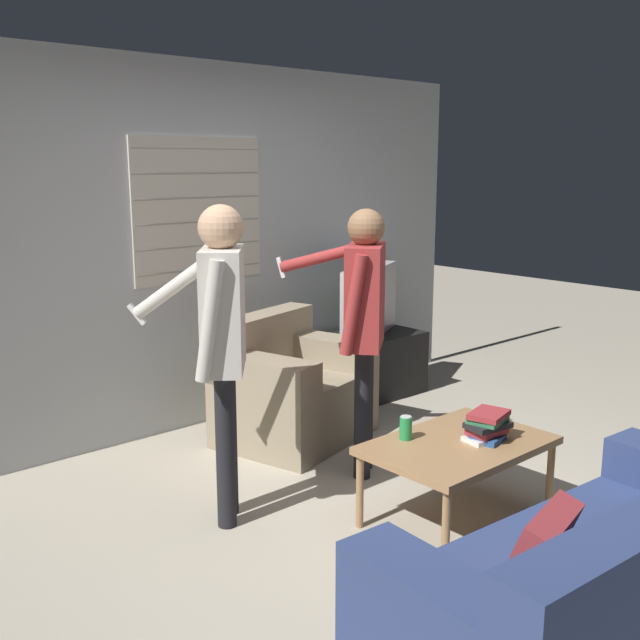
{
  "coord_description": "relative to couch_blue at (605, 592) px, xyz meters",
  "views": [
    {
      "loc": [
        -2.79,
        -2.47,
        1.86
      ],
      "look_at": [
        -0.07,
        0.6,
        1.0
      ],
      "focal_mm": 42.0,
      "sensor_mm": 36.0,
      "label": 1
    }
  ],
  "objects": [
    {
      "name": "ground_plane",
      "position": [
        0.34,
        1.3,
        -0.3
      ],
      "size": [
        16.0,
        16.0,
        0.0
      ],
      "primitive_type": "plane",
      "color": "#B2A893"
    },
    {
      "name": "wall_back",
      "position": [
        0.34,
        3.33,
        0.98
      ],
      "size": [
        5.2,
        0.08,
        2.55
      ],
      "color": "#ADB2B7",
      "rests_on": "ground_plane"
    },
    {
      "name": "couch_blue",
      "position": [
        0.0,
        0.0,
        0.0
      ],
      "size": [
        1.89,
        0.96,
        0.79
      ],
      "rotation": [
        0.0,
        0.0,
        -0.07
      ],
      "color": "navy",
      "rests_on": "ground_plane"
    },
    {
      "name": "armchair_beige",
      "position": [
        0.65,
        2.64,
        0.04
      ],
      "size": [
        1.12,
        0.98,
        0.84
      ],
      "rotation": [
        0.0,
        0.0,
        3.4
      ],
      "color": "gray",
      "rests_on": "ground_plane"
    },
    {
      "name": "coffee_table",
      "position": [
        0.53,
        1.11,
        0.09
      ],
      "size": [
        0.96,
        0.65,
        0.44
      ],
      "color": "#9E754C",
      "rests_on": "ground_plane"
    },
    {
      "name": "tv_stand",
      "position": [
        1.75,
        2.97,
        -0.05
      ],
      "size": [
        0.87,
        0.54,
        0.51
      ],
      "color": "black",
      "rests_on": "ground_plane"
    },
    {
      "name": "tv",
      "position": [
        1.75,
        2.97,
        0.48
      ],
      "size": [
        0.82,
        0.54,
        0.55
      ],
      "rotation": [
        0.0,
        0.0,
        3.6
      ],
      "color": "#B2B2B7",
      "rests_on": "tv_stand"
    },
    {
      "name": "person_left_standing",
      "position": [
        -0.37,
        1.93,
        0.75
      ],
      "size": [
        0.49,
        0.75,
        1.67
      ],
      "rotation": [
        0.0,
        0.0,
        0.89
      ],
      "color": "black",
      "rests_on": "ground_plane"
    },
    {
      "name": "person_right_standing",
      "position": [
        0.6,
        1.89,
        0.72
      ],
      "size": [
        0.53,
        0.83,
        1.61
      ],
      "rotation": [
        0.0,
        0.0,
        0.69
      ],
      "color": "black",
      "rests_on": "ground_plane"
    },
    {
      "name": "book_stack",
      "position": [
        0.66,
        1.02,
        0.22
      ],
      "size": [
        0.25,
        0.21,
        0.16
      ],
      "color": "#284C89",
      "rests_on": "coffee_table"
    },
    {
      "name": "soda_can",
      "position": [
        0.35,
        1.31,
        0.2
      ],
      "size": [
        0.07,
        0.07,
        0.13
      ],
      "color": "#238E47",
      "rests_on": "coffee_table"
    },
    {
      "name": "spare_remote",
      "position": [
        0.56,
        1.04,
        0.15
      ],
      "size": [
        0.06,
        0.13,
        0.02
      ],
      "rotation": [
        0.0,
        0.0,
        -0.14
      ],
      "color": "white",
      "rests_on": "coffee_table"
    }
  ]
}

